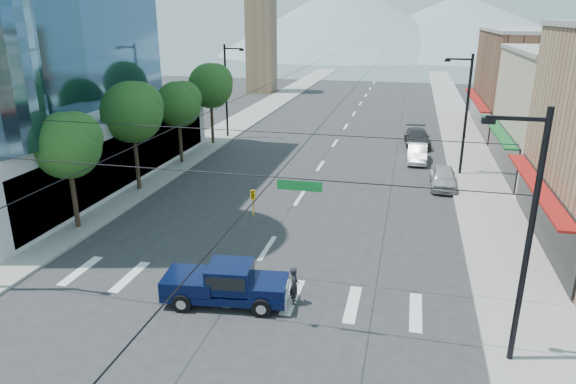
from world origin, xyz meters
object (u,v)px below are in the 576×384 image
object	(u,v)px
pedestrian	(294,286)
parked_car_near	(443,178)
pickup_truck	(225,283)
parked_car_far	(417,138)
parked_car_mid	(417,153)

from	to	relation	value
pedestrian	parked_car_near	distance (m)	18.80
pickup_truck	pedestrian	distance (m)	2.90
parked_car_near	parked_car_far	world-z (taller)	parked_car_far
parked_car_far	parked_car_mid	bearing A→B (deg)	-94.46
pedestrian	parked_car_far	world-z (taller)	pedestrian
parked_car_mid	parked_car_far	world-z (taller)	parked_car_far
parked_car_near	pickup_truck	bearing A→B (deg)	-117.54
parked_car_mid	parked_car_far	size ratio (longest dim) A/B	0.82
pedestrian	pickup_truck	bearing A→B (deg)	85.04
pedestrian	parked_car_mid	size ratio (longest dim) A/B	0.38
pickup_truck	parked_car_near	size ratio (longest dim) A/B	1.26
pickup_truck	pedestrian	world-z (taller)	pickup_truck
pickup_truck	parked_car_far	xyz separation A→B (m)	(7.85, 30.40, -0.15)
parked_car_near	parked_car_mid	xyz separation A→B (m)	(-1.80, 6.55, -0.01)
pedestrian	parked_car_mid	bearing A→B (deg)	-29.32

